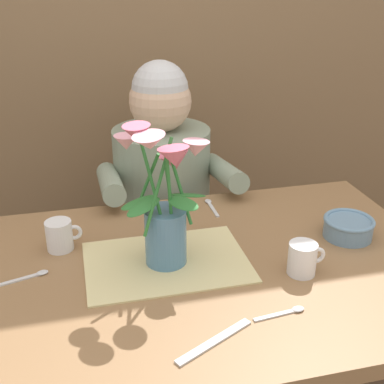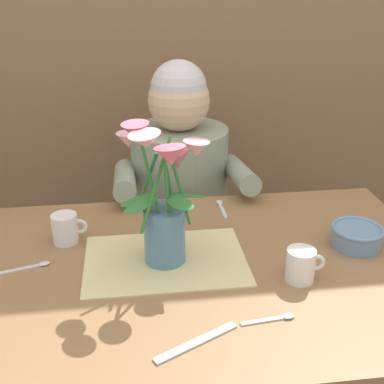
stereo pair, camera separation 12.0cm
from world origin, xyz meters
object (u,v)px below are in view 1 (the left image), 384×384
object	(u,v)px
coffee_cup	(60,235)
ceramic_bowl	(348,227)
flower_vase	(164,202)
tea_cup	(303,259)
dinner_knife	(214,341)
seated_person	(162,218)

from	to	relation	value
coffee_cup	ceramic_bowl	bearing A→B (deg)	-8.86
ceramic_bowl	coffee_cup	distance (m)	0.77
flower_vase	tea_cup	xyz separation A→B (m)	(0.31, -0.12, -0.13)
coffee_cup	dinner_knife	bearing A→B (deg)	-56.46
seated_person	tea_cup	bearing A→B (deg)	-74.12
flower_vase	tea_cup	distance (m)	0.36
seated_person	ceramic_bowl	bearing A→B (deg)	-55.17
seated_person	tea_cup	size ratio (longest dim) A/B	12.20
tea_cup	coffee_cup	size ratio (longest dim) A/B	1.00
flower_vase	coffee_cup	world-z (taller)	flower_vase
tea_cup	dinner_knife	bearing A→B (deg)	-145.66
ceramic_bowl	seated_person	bearing A→B (deg)	125.82
flower_vase	ceramic_bowl	size ratio (longest dim) A/B	2.65
dinner_knife	ceramic_bowl	bearing A→B (deg)	7.26
seated_person	dinner_knife	distance (m)	0.91
seated_person	flower_vase	world-z (taller)	seated_person
flower_vase	dinner_knife	bearing A→B (deg)	-82.97
ceramic_bowl	dinner_knife	size ratio (longest dim) A/B	0.72
seated_person	ceramic_bowl	xyz separation A→B (m)	(0.41, -0.57, 0.21)
dinner_knife	tea_cup	bearing A→B (deg)	7.30
seated_person	coffee_cup	xyz separation A→B (m)	(-0.35, -0.45, 0.22)
ceramic_bowl	dinner_knife	bearing A→B (deg)	-145.71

